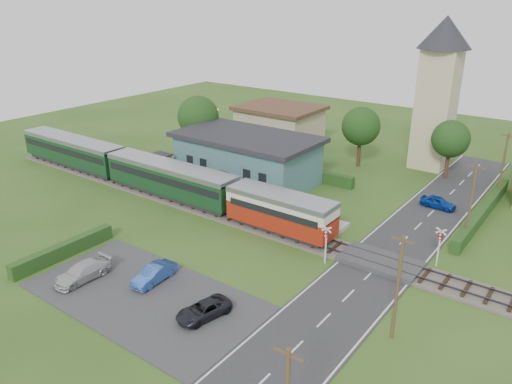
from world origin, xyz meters
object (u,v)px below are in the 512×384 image
Objects in this scene: car_on_road at (438,202)px; crossing_signal_near at (326,239)px; church_tower at (439,83)px; car_park_blue at (154,274)px; train at (149,172)px; crossing_signal_far at (440,241)px; station_building at (247,157)px; car_park_dark at (204,310)px; house_west at (280,125)px; pedestrian_near at (263,200)px; equipment_hut at (160,165)px; pedestrian_far at (165,171)px; car_park_silver at (82,272)px.

crossing_signal_near is at bearing 170.57° from car_on_road.
car_park_blue is at bearing -100.84° from church_tower.
train is 13.18× the size of crossing_signal_far.
station_building is 26.22m from car_park_dark.
train reaches higher than car_park_dark.
church_tower is (21.20, 26.00, 8.05)m from train.
house_west is at bearing 144.23° from crossing_signal_far.
crossing_signal_near is at bearing 172.83° from pedestrian_near.
house_west reaches higher than car_park_dark.
car_park_blue is 0.99× the size of car_park_dark.
equipment_hut reaches higher than car_park_dark.
train is at bearing 32.96° from pedestrian_near.
pedestrian_far is at bearing 130.55° from car_park_blue.
car_on_road is (28.07, 10.60, -1.12)m from equipment_hut.
church_tower is 26.39m from crossing_signal_far.
church_tower is 5.37× the size of crossing_signal_far.
pedestrian_far is (-30.70, 0.68, -0.85)m from crossing_signal_far.
train is 17.99m from car_park_silver.
house_west is 39.18m from car_park_silver.
train is 22.73m from crossing_signal_near.
car_on_road is at bearing -20.15° from house_west.
car_park_dark is 26.38m from pedestrian_far.
car_park_silver is 18.35m from pedestrian_near.
crossing_signal_far is at bearing 42.45° from car_park_silver.
car_park_blue is at bearing -177.51° from car_park_dark.
pedestrian_far is at bearing -133.95° from church_tower.
car_park_dark is (5.83, -1.11, -0.09)m from car_park_blue.
crossing_signal_near reaches higher than pedestrian_far.
station_building is 3.67× the size of car_park_silver.
car_park_blue reaches higher than car_park_dark.
house_west is (1.20, 23.00, 0.61)m from train.
car_park_dark is (-2.90, -10.98, -1.54)m from crossing_signal_near.
train is (-6.20, -8.99, -0.52)m from station_building.
car_park_silver is at bearing -77.85° from house_west.
crossing_signal_near is at bearing 88.45° from car_park_dark.
pedestrian_near is (12.84, 2.77, -0.92)m from train.
crossing_signal_near is at bearing 45.17° from car_park_blue.
church_tower is 40.12m from car_park_blue.
pedestrian_near reaches higher than car_park_silver.
car_on_road is (20.07, 4.80, -2.06)m from station_building.
car_on_road is at bearing 20.69° from equipment_hut.
car_park_silver is (8.23, -38.25, -2.08)m from house_west.
station_building is 4.88× the size of crossing_signal_far.
station_building is 23.89m from church_tower.
station_building is 14.87m from house_west.
car_park_blue is (12.67, -35.28, -2.10)m from house_west.
crossing_signal_near is 11.08m from pedestrian_near.
crossing_signal_far is 0.87× the size of car_park_dark.
pedestrian_near is at bearing 132.73° from car_on_road.
pedestrian_far is at bearing 19.51° from pedestrian_near.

